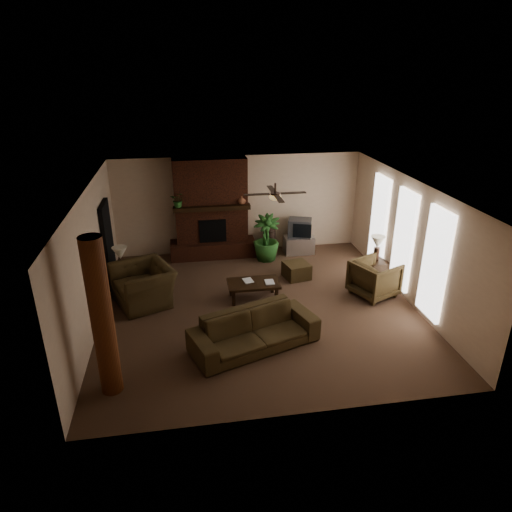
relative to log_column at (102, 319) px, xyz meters
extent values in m
plane|color=brown|center=(2.95, 2.40, -1.40)|extent=(7.00, 7.00, 0.00)
plane|color=silver|center=(2.95, 2.40, 1.40)|extent=(7.00, 7.00, 0.00)
plane|color=beige|center=(2.95, 5.90, 0.00)|extent=(7.00, 0.00, 7.00)
plane|color=beige|center=(2.95, -1.10, 0.00)|extent=(7.00, 0.00, 7.00)
plane|color=beige|center=(-0.55, 2.40, 0.00)|extent=(0.00, 7.00, 7.00)
plane|color=beige|center=(6.45, 2.40, 0.00)|extent=(0.00, 7.00, 7.00)
cube|color=#4A2113|center=(2.15, 5.65, 0.00)|extent=(2.00, 0.50, 2.80)
cube|color=#4A2113|center=(2.15, 5.55, -1.17)|extent=(2.40, 0.70, 0.45)
cube|color=black|center=(2.15, 5.39, -0.58)|extent=(0.75, 0.04, 0.65)
cube|color=black|center=(2.15, 5.37, 0.10)|extent=(2.10, 0.28, 0.12)
cube|color=white|center=(6.40, 4.00, -0.05)|extent=(0.08, 0.85, 2.35)
cube|color=white|center=(6.40, 2.60, -0.05)|extent=(0.08, 0.85, 2.35)
cube|color=white|center=(6.40, 1.20, -0.05)|extent=(0.08, 0.85, 2.35)
cylinder|color=brown|center=(0.00, 0.00, 0.00)|extent=(0.36, 0.36, 2.80)
cube|color=black|center=(-0.49, 4.20, -0.35)|extent=(0.10, 1.00, 2.10)
cylinder|color=black|center=(3.35, 2.70, 1.28)|extent=(0.04, 0.04, 0.24)
cylinder|color=black|center=(3.35, 2.70, 1.16)|extent=(0.20, 0.20, 0.06)
ellipsoid|color=#F2BF72|center=(3.35, 2.70, 1.10)|extent=(0.26, 0.26, 0.14)
cube|color=black|center=(3.75, 2.70, 1.17)|extent=(0.55, 0.12, 0.01)
cube|color=black|center=(2.95, 2.70, 1.17)|extent=(0.55, 0.12, 0.01)
cube|color=black|center=(3.35, 3.10, 1.17)|extent=(0.12, 0.55, 0.01)
cube|color=black|center=(3.35, 2.30, 1.17)|extent=(0.12, 0.55, 0.01)
imported|color=#43341C|center=(2.60, 0.88, -0.91)|extent=(2.59, 1.52, 0.98)
imported|color=#43341C|center=(0.37, 3.07, -0.80)|extent=(1.36, 1.61, 1.20)
imported|color=#43341C|center=(5.76, 2.54, -0.92)|extent=(1.18, 1.21, 0.97)
cube|color=black|center=(2.89, 2.81, -1.00)|extent=(1.20, 0.70, 0.06)
cube|color=black|center=(2.39, 2.56, -1.21)|extent=(0.07, 0.07, 0.37)
cube|color=black|center=(3.39, 2.56, -1.21)|extent=(0.07, 0.07, 0.37)
cube|color=black|center=(2.39, 3.06, -1.21)|extent=(0.07, 0.07, 0.37)
cube|color=black|center=(3.39, 3.06, -1.21)|extent=(0.07, 0.07, 0.37)
cube|color=#43341C|center=(4.17, 3.77, -1.20)|extent=(0.71, 0.71, 0.40)
cube|color=silver|center=(4.64, 5.39, -1.15)|extent=(0.85, 0.50, 0.50)
cube|color=#3C3C3E|center=(4.66, 5.42, -0.64)|extent=(0.77, 0.68, 0.52)
cube|color=black|center=(4.66, 5.16, -0.64)|extent=(0.50, 0.19, 0.40)
cylinder|color=#31211B|center=(3.81, 5.55, -1.05)|extent=(0.34, 0.34, 0.70)
sphere|color=#31211B|center=(3.81, 5.55, -0.80)|extent=(0.34, 0.34, 0.34)
imported|color=#295A24|center=(3.60, 5.05, -1.04)|extent=(1.07, 1.45, 0.73)
cube|color=black|center=(-0.09, 3.65, -1.12)|extent=(0.63, 0.63, 0.55)
cylinder|color=black|center=(-0.15, 3.60, -0.67)|extent=(0.15, 0.15, 0.35)
cone|color=beige|center=(-0.15, 3.60, -0.35)|extent=(0.39, 0.39, 0.30)
cube|color=black|center=(6.10, 3.26, -1.12)|extent=(0.59, 0.59, 0.55)
cylinder|color=black|center=(6.10, 3.30, -0.67)|extent=(0.16, 0.16, 0.35)
cone|color=beige|center=(6.10, 3.30, -0.35)|extent=(0.41, 0.41, 0.30)
imported|color=#295A24|center=(1.26, 5.37, 0.32)|extent=(0.49, 0.51, 0.33)
imported|color=brown|center=(2.98, 5.39, 0.27)|extent=(0.27, 0.27, 0.22)
imported|color=#999999|center=(2.67, 2.87, -0.83)|extent=(0.22, 0.07, 0.29)
imported|color=#999999|center=(3.15, 2.74, -0.82)|extent=(0.21, 0.03, 0.29)
camera|label=1|loc=(1.41, -6.58, 3.77)|focal=31.92mm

